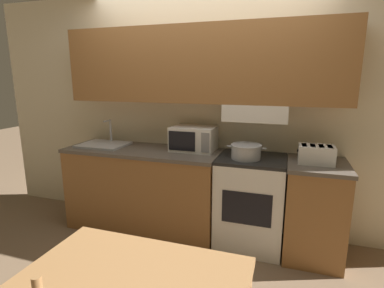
{
  "coord_description": "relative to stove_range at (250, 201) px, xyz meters",
  "views": [
    {
      "loc": [
        0.88,
        -3.1,
        1.65
      ],
      "look_at": [
        0.05,
        -0.55,
        1.06
      ],
      "focal_mm": 28.0,
      "sensor_mm": 36.0,
      "label": 1
    }
  ],
  "objects": [
    {
      "name": "ground_plane",
      "position": [
        -0.57,
        0.29,
        -0.45
      ],
      "size": [
        16.0,
        16.0,
        0.0
      ],
      "primitive_type": "plane",
      "color": "#7F664C"
    },
    {
      "name": "wall_back",
      "position": [
        -0.56,
        0.22,
        1.07
      ],
      "size": [
        5.22,
        0.38,
        2.55
      ],
      "color": "beige",
      "rests_on": "ground_plane"
    },
    {
      "name": "lower_counter_main",
      "position": [
        -1.16,
        -0.01,
        0.0
      ],
      "size": [
        1.67,
        0.62,
        0.91
      ],
      "color": "#936033",
      "rests_on": "ground_plane"
    },
    {
      "name": "lower_counter_right_stub",
      "position": [
        0.59,
        -0.01,
        0.0
      ],
      "size": [
        0.53,
        0.62,
        0.91
      ],
      "color": "#936033",
      "rests_on": "ground_plane"
    },
    {
      "name": "stove_range",
      "position": [
        0.0,
        0.0,
        0.0
      ],
      "size": [
        0.64,
        0.58,
        0.91
      ],
      "color": "white",
      "rests_on": "ground_plane"
    },
    {
      "name": "cooking_pot",
      "position": [
        -0.05,
        -0.06,
        0.53
      ],
      "size": [
        0.36,
        0.29,
        0.14
      ],
      "color": "#B7BABF",
      "rests_on": "stove_range"
    },
    {
      "name": "microwave",
      "position": [
        -0.62,
        0.1,
        0.58
      ],
      "size": [
        0.45,
        0.33,
        0.25
      ],
      "color": "white",
      "rests_on": "lower_counter_main"
    },
    {
      "name": "toaster",
      "position": [
        0.56,
        -0.02,
        0.53
      ],
      "size": [
        0.31,
        0.22,
        0.16
      ],
      "color": "white",
      "rests_on": "lower_counter_right_stub"
    },
    {
      "name": "sink_basin",
      "position": [
        -1.64,
        -0.01,
        0.47
      ],
      "size": [
        0.5,
        0.41,
        0.28
      ],
      "color": "#B7BABF",
      "rests_on": "lower_counter_main"
    }
  ]
}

